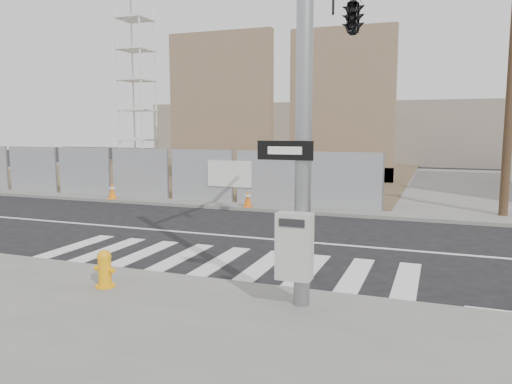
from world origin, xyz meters
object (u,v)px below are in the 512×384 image
(traffic_cone_c, at_px, (112,191))
(traffic_cone_d, at_px, (248,198))
(fire_hydrant, at_px, (105,269))
(traffic_cone_b, at_px, (80,185))
(signal_pole, at_px, (340,37))
(crane_tower, at_px, (135,36))

(traffic_cone_c, distance_m, traffic_cone_d, 5.85)
(fire_hydrant, distance_m, traffic_cone_d, 9.43)
(fire_hydrant, distance_m, traffic_cone_b, 14.09)
(fire_hydrant, bearing_deg, traffic_cone_d, 115.31)
(signal_pole, height_order, traffic_cone_b, signal_pole)
(crane_tower, bearing_deg, traffic_cone_c, -60.65)
(crane_tower, relative_size, traffic_cone_b, 27.39)
(traffic_cone_b, bearing_deg, signal_pole, -30.10)
(signal_pole, height_order, traffic_cone_c, signal_pole)
(crane_tower, bearing_deg, traffic_cone_d, -44.43)
(crane_tower, height_order, traffic_cone_d, crane_tower)
(traffic_cone_b, bearing_deg, traffic_cone_c, -24.99)
(fire_hydrant, xyz_separation_m, traffic_cone_b, (-9.31, 10.57, -0.01))
(fire_hydrant, xyz_separation_m, traffic_cone_c, (-6.76, 9.38, -0.01))
(fire_hydrant, relative_size, traffic_cone_d, 1.09)
(traffic_cone_d, bearing_deg, signal_pole, -54.58)
(traffic_cone_c, xyz_separation_m, traffic_cone_d, (5.85, 0.00, -0.02))
(signal_pole, distance_m, traffic_cone_b, 15.48)
(traffic_cone_b, relative_size, traffic_cone_c, 1.00)
(traffic_cone_c, bearing_deg, fire_hydrant, -54.25)
(fire_hydrant, bearing_deg, crane_tower, 141.97)
(crane_tower, height_order, fire_hydrant, crane_tower)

